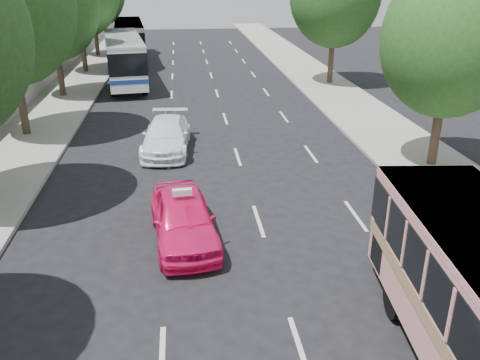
{
  "coord_description": "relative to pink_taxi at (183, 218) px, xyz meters",
  "views": [
    {
      "loc": [
        -1.25,
        -10.27,
        7.45
      ],
      "look_at": [
        0.36,
        3.63,
        1.6
      ],
      "focal_mm": 38.0,
      "sensor_mm": 36.0,
      "label": 1
    }
  ],
  "objects": [
    {
      "name": "ground",
      "position": [
        1.37,
        -3.0,
        -0.74
      ],
      "size": [
        120.0,
        120.0,
        0.0
      ],
      "primitive_type": "plane",
      "color": "black",
      "rests_on": "ground"
    },
    {
      "name": "sidewalk_left",
      "position": [
        -7.13,
        17.0,
        -0.66
      ],
      "size": [
        4.0,
        90.0,
        0.15
      ],
      "primitive_type": "cube",
      "color": "#9E998E",
      "rests_on": "ground"
    },
    {
      "name": "sidewalk_right",
      "position": [
        9.87,
        17.0,
        -0.68
      ],
      "size": [
        4.0,
        90.0,
        0.12
      ],
      "primitive_type": "cube",
      "color": "#9E998E",
      "rests_on": "ground"
    },
    {
      "name": "low_wall",
      "position": [
        -8.93,
        17.0,
        0.16
      ],
      "size": [
        0.3,
        90.0,
        1.5
      ],
      "primitive_type": "cube",
      "color": "#9E998E",
      "rests_on": "sidewalk_left"
    },
    {
      "name": "tree_left_c",
      "position": [
        -7.26,
        10.94,
        5.38
      ],
      "size": [
        6.0,
        6.0,
        9.35
      ],
      "color": "#38281E",
      "rests_on": "ground"
    },
    {
      "name": "tree_left_d",
      "position": [
        -7.16,
        18.94,
        4.89
      ],
      "size": [
        5.52,
        5.52,
        8.6
      ],
      "color": "#38281E",
      "rests_on": "ground"
    },
    {
      "name": "tree_right_near",
      "position": [
        10.14,
        4.94,
        4.46
      ],
      "size": [
        5.1,
        5.1,
        7.95
      ],
      "color": "#38281E",
      "rests_on": "ground"
    },
    {
      "name": "pink_taxi",
      "position": [
        0.0,
        0.0,
        0.0
      ],
      "size": [
        2.22,
        4.51,
        1.48
      ],
      "primitive_type": "imported",
      "rotation": [
        0.0,
        0.0,
        0.11
      ],
      "color": "#FA1565",
      "rests_on": "ground"
    },
    {
      "name": "white_pickup",
      "position": [
        -0.63,
        8.15,
        -0.05
      ],
      "size": [
        2.28,
        4.89,
        1.38
      ],
      "primitive_type": "imported",
      "rotation": [
        0.0,
        0.0,
        -0.07
      ],
      "color": "white",
      "rests_on": "ground"
    },
    {
      "name": "tour_coach_front",
      "position": [
        -3.71,
        22.75,
        1.18
      ],
      "size": [
        3.77,
        10.9,
        3.2
      ],
      "rotation": [
        0.0,
        0.0,
        0.14
      ],
      "color": "white",
      "rests_on": "ground"
    },
    {
      "name": "tour_coach_rear",
      "position": [
        -4.22,
        33.05,
        1.18
      ],
      "size": [
        3.4,
        10.86,
        3.19
      ],
      "rotation": [
        0.0,
        0.0,
        0.1
      ],
      "color": "silver",
      "rests_on": "ground"
    },
    {
      "name": "taxi_roof_sign",
      "position": [
        0.0,
        0.0,
        0.83
      ],
      "size": [
        0.57,
        0.24,
        0.18
      ],
      "primitive_type": "cube",
      "rotation": [
        0.0,
        0.0,
        0.11
      ],
      "color": "silver",
      "rests_on": "pink_taxi"
    }
  ]
}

